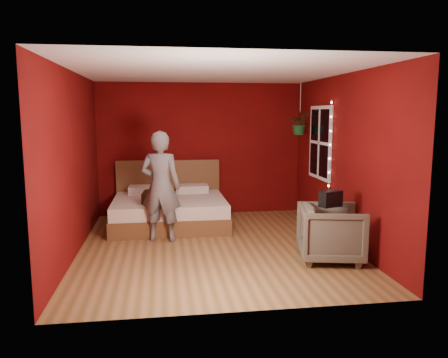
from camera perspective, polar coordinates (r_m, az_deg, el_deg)
floor at (r=6.73m, az=-1.27°, el=-8.76°), size 4.50×4.50×0.00m
room_walls at (r=6.43m, az=-1.32°, el=5.67°), size 4.04×4.54×2.62m
window at (r=7.79m, az=12.43°, el=4.65°), size 0.05×0.97×1.27m
fairy_lights at (r=7.29m, az=13.69°, el=4.36°), size 0.04×0.04×1.45m
bed at (r=8.01m, az=-7.14°, el=-3.89°), size 2.00×1.70×1.10m
person at (r=6.90m, az=-8.27°, el=-0.97°), size 0.72×0.57×1.74m
armchair at (r=6.18m, az=13.80°, el=-6.86°), size 0.99×0.97×0.77m
handbag at (r=6.00m, az=13.76°, el=-2.51°), size 0.33×0.25×0.21m
throw_pillow at (r=7.57m, az=-8.65°, el=-2.31°), size 0.54×0.54×0.18m
hanging_plant at (r=8.28m, az=9.88°, el=7.18°), size 0.47×0.44×0.99m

